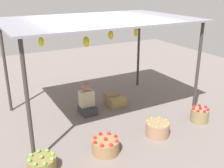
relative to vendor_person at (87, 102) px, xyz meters
The scene contains 9 objects.
ground_plane 0.43m from the vendor_person, 29.10° to the right, with size 14.00×14.00×0.00m, color slate.
market_stall_structure 1.86m from the vendor_person, 28.45° to the right, with size 4.09×2.69×2.27m.
vendor_person is the anchor object (origin of this frame).
basket_green_apples 2.27m from the vendor_person, 133.30° to the right, with size 0.47×0.47×0.31m.
basket_red_tomatoes 1.74m from the vendor_person, 102.38° to the right, with size 0.52×0.52×0.32m.
basket_limes 1.88m from the vendor_person, 62.82° to the right, with size 0.48×0.48×0.33m.
basket_red_apples 2.65m from the vendor_person, 38.08° to the right, with size 0.41×0.41×0.36m.
wooden_crate_near_vendor 0.86m from the vendor_person, 15.02° to the left, with size 0.38×0.27×0.27m, color #8A684B.
wooden_crate_stacked_rear 0.86m from the vendor_person, ahead, with size 0.43×0.25×0.23m, color #9B824B.
Camera 1 is at (-2.61, -5.37, 2.97)m, focal length 43.23 mm.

